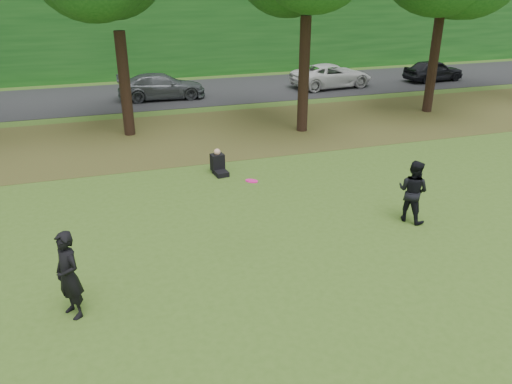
# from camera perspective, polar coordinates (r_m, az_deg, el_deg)

# --- Properties ---
(ground) EXTENTS (120.00, 120.00, 0.00)m
(ground) POSITION_cam_1_polar(r_m,az_deg,el_deg) (9.83, 10.98, -15.24)
(ground) COLOR #37551A
(ground) RESTS_ON ground
(leaf_litter) EXTENTS (60.00, 7.00, 0.01)m
(leaf_litter) POSITION_cam_1_polar(r_m,az_deg,el_deg) (20.91, -5.76, 6.60)
(leaf_litter) COLOR #4A331A
(leaf_litter) RESTS_ON ground
(street) EXTENTS (70.00, 7.00, 0.02)m
(street) POSITION_cam_1_polar(r_m,az_deg,el_deg) (28.54, -9.20, 11.06)
(street) COLOR black
(street) RESTS_ON ground
(far_hedge) EXTENTS (70.00, 3.00, 5.00)m
(far_hedge) POSITION_cam_1_polar(r_m,az_deg,el_deg) (34.03, -11.13, 17.19)
(far_hedge) COLOR #144916
(far_hedge) RESTS_ON ground
(player_left) EXTENTS (0.71, 0.78, 1.79)m
(player_left) POSITION_cam_1_polar(r_m,az_deg,el_deg) (10.15, -20.65, -8.90)
(player_left) COLOR black
(player_left) RESTS_ON ground
(player_right) EXTENTS (0.97, 1.04, 1.70)m
(player_right) POSITION_cam_1_polar(r_m,az_deg,el_deg) (13.77, 17.48, 0.10)
(player_right) COLOR black
(player_right) RESTS_ON ground
(parked_cars) EXTENTS (38.96, 2.82, 1.32)m
(parked_cars) POSITION_cam_1_polar(r_m,az_deg,el_deg) (27.55, -8.05, 12.08)
(parked_cars) COLOR black
(parked_cars) RESTS_ON street
(frisbee) EXTENTS (0.36, 0.37, 0.09)m
(frisbee) POSITION_cam_1_polar(r_m,az_deg,el_deg) (10.80, -0.50, 1.28)
(frisbee) COLOR #F3148B
(frisbee) RESTS_ON ground
(seated_person) EXTENTS (0.51, 0.78, 0.83)m
(seated_person) POSITION_cam_1_polar(r_m,az_deg,el_deg) (16.58, -4.32, 3.17)
(seated_person) COLOR black
(seated_person) RESTS_ON ground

